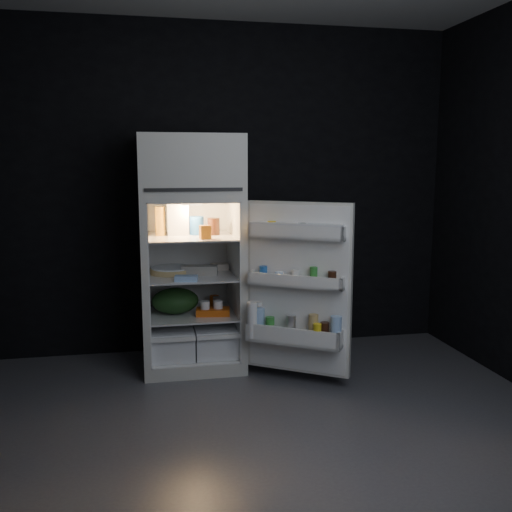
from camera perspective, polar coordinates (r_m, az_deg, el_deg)
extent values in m
cube|color=#525257|center=(3.47, -0.31, -17.64)|extent=(4.00, 3.40, 0.00)
cube|color=black|center=(4.78, -4.23, 6.57)|extent=(4.00, 0.00, 2.70)
cube|color=black|center=(1.48, 12.29, 0.51)|extent=(4.00, 0.00, 2.70)
cube|color=silver|center=(4.61, -6.32, -10.06)|extent=(0.76, 0.70, 0.10)
cube|color=silver|center=(4.43, -11.06, -2.27)|extent=(0.05, 0.70, 1.20)
cube|color=silver|center=(4.48, -1.94, -1.96)|extent=(0.05, 0.70, 1.20)
cube|color=white|center=(4.76, -6.80, -1.36)|extent=(0.66, 0.05, 1.20)
cube|color=silver|center=(4.36, -6.62, 6.02)|extent=(0.76, 0.70, 0.06)
cube|color=silver|center=(4.36, -6.68, 9.17)|extent=(0.76, 0.70, 0.42)
cube|color=black|center=(4.01, -6.21, 6.61)|extent=(0.68, 0.01, 0.02)
cube|color=white|center=(4.40, -10.68, -2.32)|extent=(0.01, 0.65, 1.20)
cube|color=white|center=(4.45, -2.26, -2.03)|extent=(0.01, 0.65, 1.20)
cube|color=white|center=(4.34, -6.58, 5.55)|extent=(0.66, 0.65, 0.01)
cube|color=white|center=(4.57, -6.31, -9.53)|extent=(0.66, 0.65, 0.01)
cube|color=white|center=(4.36, -6.52, 1.94)|extent=(0.65, 0.63, 0.01)
cube|color=white|center=(4.41, -6.45, -1.93)|extent=(0.65, 0.63, 0.01)
cube|color=white|center=(4.48, -6.38, -5.70)|extent=(0.65, 0.63, 0.01)
cube|color=white|center=(4.54, -8.45, -8.15)|extent=(0.32, 0.59, 0.22)
cube|color=white|center=(4.57, -4.27, -7.97)|extent=(0.32, 0.59, 0.22)
cube|color=white|center=(4.21, -8.25, -8.29)|extent=(0.32, 0.02, 0.03)
cube|color=white|center=(4.24, -3.74, -8.09)|extent=(0.32, 0.02, 0.03)
cube|color=#FFE5B2|center=(4.29, -6.52, 5.23)|extent=(0.14, 0.14, 0.02)
cube|color=silver|center=(4.04, 4.29, -3.22)|extent=(0.66, 0.46, 1.22)
cube|color=white|center=(4.02, 4.17, -3.30)|extent=(0.60, 0.40, 1.18)
cube|color=white|center=(3.91, 4.04, 1.87)|extent=(0.62, 0.45, 0.02)
cube|color=white|center=(3.88, 3.88, 2.37)|extent=(0.58, 0.39, 0.10)
cube|color=white|center=(3.82, 8.75, 2.18)|extent=(0.07, 0.09, 0.10)
cube|color=white|center=(4.02, -0.42, 2.64)|extent=(0.07, 0.09, 0.10)
cube|color=white|center=(3.96, 3.96, -2.94)|extent=(0.62, 0.46, 0.02)
cube|color=white|center=(3.92, 3.78, -2.57)|extent=(0.58, 0.39, 0.09)
cube|color=white|center=(3.87, 8.61, -2.82)|extent=(0.07, 0.09, 0.09)
cube|color=white|center=(4.07, -0.45, -2.11)|extent=(0.07, 0.09, 0.09)
cube|color=white|center=(4.05, 3.81, -8.61)|extent=(0.64, 0.49, 0.02)
cube|color=white|center=(3.98, 3.54, -8.11)|extent=(0.58, 0.39, 0.13)
cube|color=white|center=(3.95, 8.41, -8.35)|extent=(0.09, 0.13, 0.13)
cube|color=white|center=(4.15, -0.55, -7.38)|extent=(0.09, 0.13, 0.13)
cube|color=white|center=(3.90, 4.05, 3.21)|extent=(0.60, 0.44, 0.02)
cylinder|color=silver|center=(3.89, 4.61, 2.64)|extent=(0.08, 0.08, 0.09)
cylinder|color=yellow|center=(3.97, 1.58, 2.83)|extent=(0.08, 0.08, 0.10)
cylinder|color=black|center=(3.88, 7.62, -2.31)|extent=(0.08, 0.08, 0.11)
cylinder|color=#338C33|center=(3.91, 5.78, -2.03)|extent=(0.07, 0.07, 0.13)
cylinder|color=silver|center=(3.95, 3.97, -2.09)|extent=(0.08, 0.08, 0.10)
cylinder|color=#96BAE8|center=(3.99, 2.33, -2.14)|extent=(0.08, 0.08, 0.08)
cylinder|color=#2059AF|center=(4.03, 0.73, -1.78)|extent=(0.08, 0.08, 0.11)
cylinder|color=#96BAE8|center=(3.94, 8.00, -7.47)|extent=(0.11, 0.11, 0.21)
cylinder|color=black|center=(3.96, 6.86, -7.71)|extent=(0.08, 0.08, 0.16)
cylinder|color=tan|center=(3.98, 5.75, -7.27)|extent=(0.09, 0.09, 0.21)
cylinder|color=silver|center=(4.03, 3.55, -7.19)|extent=(0.09, 0.09, 0.19)
cylinder|color=#338C33|center=(4.08, 1.41, -7.17)|extent=(0.09, 0.09, 0.15)
cylinder|color=#96BAE8|center=(4.10, 0.36, -6.68)|extent=(0.10, 0.10, 0.21)
cylinder|color=yellow|center=(3.94, 6.14, -7.83)|extent=(0.08, 0.08, 0.16)
cylinder|color=silver|center=(4.04, 1.73, -7.73)|extent=(0.08, 0.08, 0.10)
cylinder|color=white|center=(4.08, -0.38, -6.41)|extent=(0.10, 0.10, 0.26)
cylinder|color=white|center=(4.07, 0.36, -4.82)|extent=(0.05, 0.05, 0.02)
cube|color=white|center=(4.44, -7.78, 3.67)|extent=(0.17, 0.17, 0.24)
cylinder|color=#2059AF|center=(4.43, -5.96, 3.05)|extent=(0.11, 0.11, 0.14)
cylinder|color=black|center=(4.41, -4.26, 2.97)|extent=(0.11, 0.11, 0.13)
cylinder|color=#C4851F|center=(4.41, -9.56, 3.45)|extent=(0.10, 0.10, 0.22)
cube|color=#C66F17|center=(4.17, -5.10, 2.39)|extent=(0.09, 0.07, 0.10)
cube|color=gray|center=(4.39, -5.66, -1.42)|extent=(0.28, 0.15, 0.07)
cylinder|color=tan|center=(4.48, -8.46, -1.48)|extent=(0.38, 0.38, 0.04)
cube|color=#96BAE8|center=(4.17, -6.99, -2.23)|extent=(0.18, 0.11, 0.04)
cube|color=#FAE6CC|center=(4.59, -3.65, -1.07)|extent=(0.14, 0.12, 0.05)
ellipsoid|color=#193815|center=(4.45, -8.08, -4.45)|extent=(0.43, 0.39, 0.20)
cube|color=#CC5311|center=(4.39, -4.33, -5.58)|extent=(0.27, 0.17, 0.05)
cylinder|color=#CC5311|center=(4.63, -4.19, -4.52)|extent=(0.09, 0.09, 0.09)
cylinder|color=silver|center=(4.59, -3.94, -4.64)|extent=(0.08, 0.08, 0.09)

